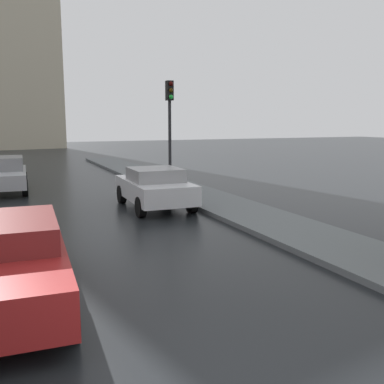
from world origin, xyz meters
TOP-DOWN VIEW (x-y plane):
  - car_white_mid_road at (2.88, 10.64)m, footprint 1.96×3.87m
  - car_silver_far_ahead at (-1.77, 16.37)m, footprint 2.06×4.40m
  - car_red_behind_camera at (-1.75, 4.05)m, footprint 1.93×4.64m
  - traffic_light at (4.40, 13.19)m, footprint 0.26×0.39m

SIDE VIEW (x-z plane):
  - car_white_mid_road at x=2.88m, z-range 0.03..1.38m
  - car_red_behind_camera at x=-1.75m, z-range 0.04..1.42m
  - car_silver_far_ahead at x=-1.77m, z-range 0.02..1.45m
  - traffic_light at x=4.40m, z-range 0.97..5.26m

